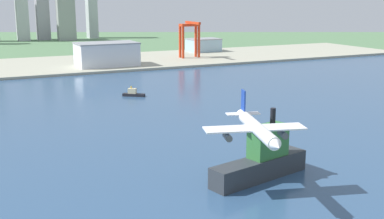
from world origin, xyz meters
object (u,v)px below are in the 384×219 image
tugboat_small (133,93)px  warehouse_annex (203,45)px  port_crane_red (190,32)px  container_barge (262,160)px  airplane_landing (257,129)px  warehouse_main (107,54)px

tugboat_small → warehouse_annex: 281.71m
port_crane_red → warehouse_annex: port_crane_red is taller
container_barge → tugboat_small: bearing=87.7°
airplane_landing → container_barge: (12.00, 13.75, -17.23)m
airplane_landing → container_barge: 25.10m
airplane_landing → tugboat_small: bearing=84.2°
container_barge → port_crane_red: size_ratio=1.12×
tugboat_small → airplane_landing: bearing=-95.8°
warehouse_annex → port_crane_red: bearing=-130.0°
container_barge → tugboat_small: (7.04, 174.66, -5.38)m
warehouse_main → warehouse_annex: warehouse_main is taller
airplane_landing → port_crane_red: 389.60m
airplane_landing → container_barge: size_ratio=0.96×
port_crane_red → tugboat_small: bearing=-126.2°
port_crane_red → warehouse_main: (-103.39, -24.59, -16.96)m
tugboat_small → warehouse_main: 150.60m
warehouse_main → port_crane_red: bearing=13.4°
port_crane_red → warehouse_main: 107.62m
container_barge → tugboat_small: 174.88m
tugboat_small → warehouse_main: warehouse_main is taller
container_barge → warehouse_main: 324.47m
tugboat_small → warehouse_annex: bearing=52.9°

